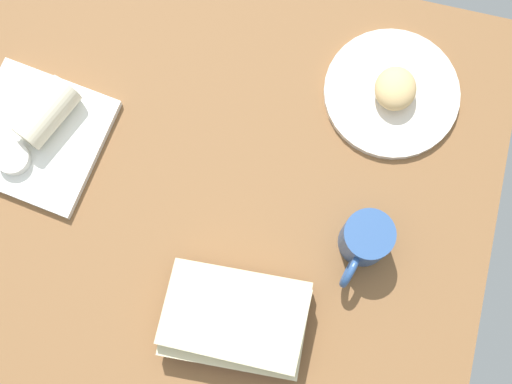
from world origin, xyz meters
The scene contains 8 objects.
dining_table centered at (0.00, 0.00, 2.00)cm, with size 110.00×90.00×4.00cm, color brown.
round_plate centered at (33.72, 26.32, 4.70)cm, with size 23.27×23.27×1.40cm, color silver.
scone_pastry centered at (33.87, 25.98, 7.85)cm, with size 7.70×6.96×4.89cm, color #DBB576.
square_plate centered at (-23.14, 4.81, 4.80)cm, with size 21.70×21.70×1.60cm, color white.
sauce_cup centered at (-25.21, 0.39, 6.70)cm, with size 5.62×5.62×2.03cm.
breakfast_wrap centered at (-21.48, 8.35, 8.55)cm, with size 5.90×5.90×11.26cm, color beige.
book_stack centered at (16.72, -17.21, 7.84)cm, with size 22.65×16.29×7.38cm.
coffee_mug centered at (33.92, -0.55, 8.43)cm, with size 8.11×12.60×8.65cm.
Camera 1 is at (21.15, -21.66, 123.28)cm, focal length 51.35 mm.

